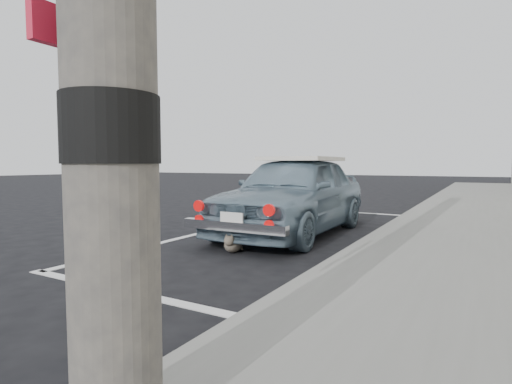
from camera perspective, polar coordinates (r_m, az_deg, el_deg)
ground at (r=4.59m, az=-16.96°, el=-10.99°), size 80.00×80.00×0.00m
sidewalk at (r=5.14m, az=28.94°, el=-8.85°), size 2.80×40.00×0.15m
pline_rear at (r=3.91m, az=-17.30°, el=-13.59°), size 3.00×0.12×0.01m
pline_front at (r=9.98m, az=13.69°, el=-2.85°), size 3.00×0.12×0.01m
pline_side at (r=7.41m, az=-4.66°, el=-5.10°), size 0.12×7.00×0.01m
retro_coupe at (r=6.78m, az=5.36°, el=-0.21°), size 1.67×3.98×1.34m
cat at (r=5.35m, az=-3.33°, el=-7.30°), size 0.30×0.51×0.27m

